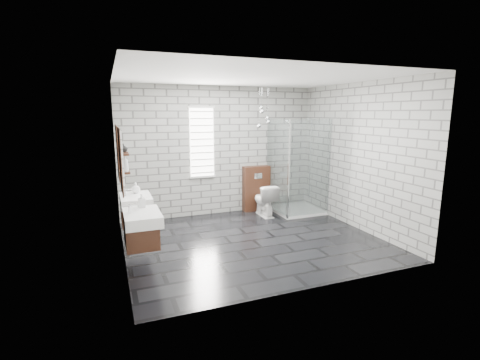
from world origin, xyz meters
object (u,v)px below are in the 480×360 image
vanity_left (139,219)px  vanity_right (133,202)px  shower_enclosure (296,191)px  toilet (264,200)px  cistern_panel (256,188)px

vanity_left → vanity_right: size_ratio=1.00×
vanity_left → shower_enclosure: bearing=27.4°
vanity_right → toilet: size_ratio=2.32×
cistern_panel → shower_enclosure: (0.70, -0.52, 0.00)m
toilet → vanity_right: bearing=17.6°
vanity_right → cistern_panel: bearing=25.1°
vanity_right → shower_enclosure: size_ratio=0.77×
vanity_left → vanity_right: same height
shower_enclosure → toilet: 0.72m
vanity_right → cistern_panel: vanity_right is taller
toilet → shower_enclosure: bearing=173.7°
cistern_panel → shower_enclosure: bearing=-36.4°
vanity_right → shower_enclosure: 3.50m
shower_enclosure → toilet: bearing=173.3°
vanity_left → cistern_panel: size_ratio=1.57×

